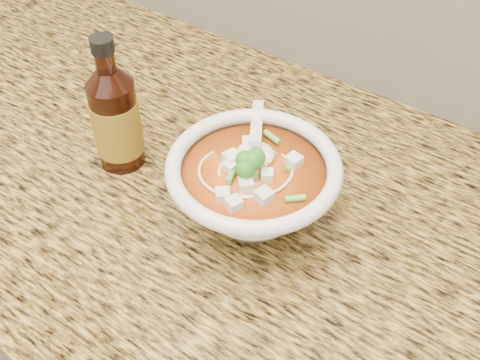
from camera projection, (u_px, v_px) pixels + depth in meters
The scene contains 4 objects.
cabinet at pixel (211, 345), 1.17m from camera, with size 4.00×0.65×0.86m, color #331C0F.
counter_slab at pixel (200, 182), 0.85m from camera, with size 4.00×0.68×0.04m, color #A3893B.
soup_bowl at pixel (253, 189), 0.75m from camera, with size 0.21×0.23×0.12m.
hot_sauce_bottle at pixel (116, 119), 0.80m from camera, with size 0.08×0.08×0.20m.
Camera 1 is at (0.39, 1.21, 1.48)m, focal length 45.00 mm.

